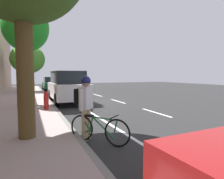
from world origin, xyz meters
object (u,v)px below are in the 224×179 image
at_px(bicycle_at_curb, 98,129).
at_px(fire_hydrant, 46,100).
at_px(cyclist_with_backpack, 85,101).
at_px(street_tree_near_cyclist, 28,59).
at_px(street_tree_mid_block, 26,30).
at_px(parked_suv_white_second, 67,86).
at_px(parked_sedan_green_nearest, 51,84).

bearing_deg(bicycle_at_curb, fire_hydrant, -79.44).
xyz_separation_m(cyclist_with_backpack, fire_hydrant, (0.68, -4.34, -0.49)).
relative_size(street_tree_near_cyclist, street_tree_mid_block, 0.85).
height_order(parked_suv_white_second, street_tree_near_cyclist, street_tree_near_cyclist).
xyz_separation_m(street_tree_mid_block, fire_hydrant, (-0.78, 1.70, -3.52)).
height_order(parked_suv_white_second, fire_hydrant, parked_suv_white_second).
xyz_separation_m(bicycle_at_curb, cyclist_with_backpack, (0.22, -0.47, 0.69)).
distance_m(parked_suv_white_second, street_tree_mid_block, 4.02).
bearing_deg(parked_suv_white_second, street_tree_mid_block, 28.24).
bearing_deg(parked_sedan_green_nearest, fire_hydrant, 83.22).
bearing_deg(cyclist_with_backpack, parked_sedan_green_nearest, -93.01).
bearing_deg(fire_hydrant, parked_suv_white_second, -117.29).
bearing_deg(street_tree_near_cyclist, parked_suv_white_second, 106.18).
height_order(parked_suv_white_second, street_tree_mid_block, street_tree_mid_block).
bearing_deg(parked_sedan_green_nearest, parked_suv_white_second, 89.40).
bearing_deg(bicycle_at_curb, parked_sedan_green_nearest, -92.26).
distance_m(street_tree_mid_block, fire_hydrant, 3.98).
distance_m(bicycle_at_curb, street_tree_mid_block, 7.68).
xyz_separation_m(parked_sedan_green_nearest, fire_hydrant, (1.63, 13.67, -0.18)).
bearing_deg(street_tree_mid_block, street_tree_near_cyclist, -90.00).
distance_m(parked_sedan_green_nearest, parked_suv_white_second, 10.75).
bearing_deg(street_tree_near_cyclist, street_tree_mid_block, 90.00).
height_order(parked_sedan_green_nearest, bicycle_at_curb, parked_sedan_green_nearest).
bearing_deg(street_tree_mid_block, parked_sedan_green_nearest, -101.36).
bearing_deg(bicycle_at_curb, street_tree_near_cyclist, -83.88).
height_order(parked_sedan_green_nearest, fire_hydrant, parked_sedan_green_nearest).
xyz_separation_m(parked_suv_white_second, fire_hydrant, (1.51, 2.93, -0.45)).
distance_m(parked_sedan_green_nearest, cyclist_with_backpack, 18.04).
relative_size(parked_suv_white_second, bicycle_at_curb, 3.51).
bearing_deg(parked_suv_white_second, parked_sedan_green_nearest, -90.60).
height_order(street_tree_mid_block, fire_hydrant, street_tree_mid_block).
relative_size(parked_sedan_green_nearest, fire_hydrant, 5.25).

